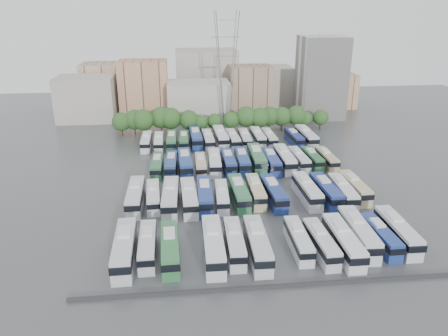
{
  "coord_description": "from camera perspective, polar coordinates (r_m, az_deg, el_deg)",
  "views": [
    {
      "loc": [
        -12.77,
        -81.26,
        36.25
      ],
      "look_at": [
        -3.51,
        5.13,
        3.0
      ],
      "focal_mm": 35.0,
      "sensor_mm": 36.0,
      "label": 1
    }
  ],
  "objects": [
    {
      "name": "bus_r0_s11",
      "position": [
        72.84,
        17.12,
        -8.09
      ],
      "size": [
        3.46,
        13.4,
        4.17
      ],
      "rotation": [
        0.0,
        0.0,
        -0.04
      ],
      "color": "silver",
      "rests_on": "ground"
    },
    {
      "name": "bus_r1_s13",
      "position": [
        90.16,
        16.67,
        -2.42
      ],
      "size": [
        2.79,
        12.03,
        3.76
      ],
      "rotation": [
        0.0,
        0.0,
        0.01
      ],
      "color": "#C6B888",
      "rests_on": "ground"
    },
    {
      "name": "tree_line",
      "position": [
        127.87,
        -1.12,
        6.5
      ],
      "size": [
        63.74,
        7.77,
        7.99
      ],
      "color": "black",
      "rests_on": "ground"
    },
    {
      "name": "bus_r3_s8",
      "position": [
        117.73,
        2.76,
        3.88
      ],
      "size": [
        2.72,
        11.45,
        3.58
      ],
      "rotation": [
        0.0,
        0.0,
        -0.02
      ],
      "color": "silver",
      "rests_on": "ground"
    },
    {
      "name": "bus_r3_s7",
      "position": [
        117.05,
        1.16,
        3.81
      ],
      "size": [
        3.05,
        11.69,
        3.64
      ],
      "rotation": [
        0.0,
        0.0,
        0.05
      ],
      "color": "silver",
      "rests_on": "ground"
    },
    {
      "name": "bus_r3_s10",
      "position": [
        118.92,
        5.92,
        3.95
      ],
      "size": [
        2.59,
        11.23,
        3.51
      ],
      "rotation": [
        0.0,
        0.0,
        0.01
      ],
      "color": "silver",
      "rests_on": "ground"
    },
    {
      "name": "bus_r3_s6",
      "position": [
        118.0,
        -0.45,
        4.08
      ],
      "size": [
        3.45,
        13.28,
        4.13
      ],
      "rotation": [
        0.0,
        0.0,
        0.04
      ],
      "color": "silver",
      "rests_on": "ground"
    },
    {
      "name": "bus_r2_s4",
      "position": [
        98.78,
        -3.07,
        0.41
      ],
      "size": [
        2.51,
        10.83,
        3.39
      ],
      "rotation": [
        0.0,
        0.0,
        -0.01
      ],
      "color": "#C6B788",
      "rests_on": "ground"
    },
    {
      "name": "bus_r2_s11",
      "position": [
        103.45,
        9.74,
        1.16
      ],
      "size": [
        2.88,
        11.58,
        3.61
      ],
      "rotation": [
        0.0,
        0.0,
        0.03
      ],
      "color": "silver",
      "rests_on": "ground"
    },
    {
      "name": "bus_r1_s2",
      "position": [
        82.25,
        -7.0,
        -3.8
      ],
      "size": [
        3.34,
        13.4,
        4.18
      ],
      "rotation": [
        0.0,
        0.0,
        -0.03
      ],
      "color": "silver",
      "rests_on": "ground"
    },
    {
      "name": "bus_r1_s5",
      "position": [
        83.0,
        -0.29,
        -3.68
      ],
      "size": [
        2.89,
        10.93,
        3.4
      ],
      "rotation": [
        0.0,
        0.0,
        -0.05
      ],
      "color": "white",
      "rests_on": "ground"
    },
    {
      "name": "bus_r0_s0",
      "position": [
        67.25,
        -12.86,
        -10.19
      ],
      "size": [
        3.22,
        13.54,
        4.23
      ],
      "rotation": [
        0.0,
        0.0,
        0.02
      ],
      "color": "silver",
      "rests_on": "ground"
    },
    {
      "name": "bus_r0_s10",
      "position": [
        69.91,
        15.28,
        -9.21
      ],
      "size": [
        2.97,
        13.05,
        4.09
      ],
      "rotation": [
        0.0,
        0.0,
        -0.01
      ],
      "color": "white",
      "rests_on": "ground"
    },
    {
      "name": "city_buildings",
      "position": [
        155.82,
        -4.13,
        10.39
      ],
      "size": [
        102.0,
        35.0,
        20.0
      ],
      "color": "#9E998E",
      "rests_on": "ground"
    },
    {
      "name": "bus_r0_s12",
      "position": [
        73.75,
        19.72,
        -8.33
      ],
      "size": [
        2.63,
        11.21,
        3.5
      ],
      "rotation": [
        0.0,
        0.0,
        0.02
      ],
      "color": "navy",
      "rests_on": "ground"
    },
    {
      "name": "bus_r3_s12",
      "position": [
        119.67,
        9.16,
        3.92
      ],
      "size": [
        3.08,
        11.54,
        3.59
      ],
      "rotation": [
        0.0,
        0.0,
        0.05
      ],
      "color": "navy",
      "rests_on": "ground"
    },
    {
      "name": "bus_r0_s4",
      "position": [
        66.47,
        -1.42,
        -10.0
      ],
      "size": [
        3.15,
        13.57,
        4.24
      ],
      "rotation": [
        0.0,
        0.0,
        -0.01
      ],
      "color": "silver",
      "rests_on": "ground"
    },
    {
      "name": "bus_r2_s7",
      "position": [
        100.68,
        2.41,
        0.97
      ],
      "size": [
        3.03,
        12.35,
        3.85
      ],
      "rotation": [
        0.0,
        0.0,
        -0.03
      ],
      "color": "navy",
      "rests_on": "ground"
    },
    {
      "name": "bus_r0_s1",
      "position": [
        67.91,
        -9.96,
        -9.92
      ],
      "size": [
        2.7,
        11.56,
        3.61
      ],
      "rotation": [
        0.0,
        0.0,
        0.02
      ],
      "color": "silver",
      "rests_on": "ground"
    },
    {
      "name": "bus_r1_s8",
      "position": [
        84.39,
        6.46,
        -3.21
      ],
      "size": [
        3.3,
        12.51,
        3.89
      ],
      "rotation": [
        0.0,
        0.0,
        0.05
      ],
      "color": "navy",
      "rests_on": "ground"
    },
    {
      "name": "bus_r1_s11",
      "position": [
        86.71,
        13.15,
        -2.94
      ],
      "size": [
        3.22,
        12.8,
        3.99
      ],
      "rotation": [
        0.0,
        0.0,
        0.04
      ],
      "color": "navy",
      "rests_on": "ground"
    },
    {
      "name": "bus_r2_s10",
      "position": [
        102.38,
        7.92,
        1.21
      ],
      "size": [
        2.95,
        13.27,
        4.16
      ],
      "rotation": [
        0.0,
        0.0,
        -0.0
      ],
      "color": "silver",
      "rests_on": "ground"
    },
    {
      "name": "bus_r2_s6",
      "position": [
        100.19,
        0.59,
        0.84
      ],
      "size": [
        2.67,
        11.85,
        3.71
      ],
      "rotation": [
        0.0,
        0.0,
        0.01
      ],
      "color": "navy",
      "rests_on": "ground"
    },
    {
      "name": "bus_r0_s13",
      "position": [
        75.58,
        21.69,
        -7.66
      ],
      "size": [
        3.04,
        12.79,
        3.99
      ],
      "rotation": [
        0.0,
        0.0,
        -0.02
      ],
      "color": "silver",
      "rests_on": "ground"
    },
    {
      "name": "bus_r0_s9",
      "position": [
        69.2,
        12.56,
        -9.5
      ],
      "size": [
        2.83,
        11.56,
        3.6
      ],
      "rotation": [
        0.0,
        0.0,
        0.03
      ],
      "color": "silver",
      "rests_on": "ground"
    },
    {
      "name": "parapet",
      "position": [
        61.55,
        7.3,
        -15.05
      ],
      "size": [
        56.0,
        0.5,
        0.5
      ],
      "primitive_type": "cube",
      "color": "#2D2D30",
      "rests_on": "ground"
    },
    {
      "name": "bus_r3_s4",
      "position": [
        117.61,
        -3.71,
        3.95
      ],
      "size": [
        3.2,
        12.92,
        4.03
      ],
      "rotation": [
        0.0,
        0.0,
        0.03
      ],
      "color": "navy",
      "rests_on": "ground"
    },
    {
      "name": "bus_r3_s9",
      "position": [
        118.83,
        4.44,
        4.04
      ],
      "size": [
        2.67,
        11.93,
        3.74
      ],
      "rotation": [
        0.0,
        0.0,
        0.01
      ],
      "color": "silver",
      "rests_on": "ground"
    },
    {
      "name": "bus_r0_s5",
      "position": [
        67.64,
        1.37,
        -9.67
      ],
      "size": [
        2.85,
        11.83,
        3.69
      ],
      "rotation": [
        0.0,
        0.0,
        -0.02
      ],
      "color": "silver",
      "rests_on": "ground"
    },
    {
      "name": "bus_r1_s6",
      "position": [
        83.8,
        1.96,
        -3.24
      ],
      "size": [
        3.1,
        12.68,
        3.95
      ],
      "rotation": [
        0.0,
        0.0,
        0.03
      ],
      "color": "#2F6F47",
      "rests_on": "ground"
    },
    {
      "name": "bus_r2_s13",
      "position": [
        105.22,
        13.26,
        1.19
      ],
      "size": [
        2.59,
        11.1,
        3.47
      ],
      "rotation": [
        0.0,
        0.0,
        0.02
      ],
      "color": "tan",
      "rests_on": "ground"
    },
    {
      "name": "bus_r3_s2",
      "position": [
        116.17,
        -6.86,
        3.54
      ],
      "size": [
        2.72,
        11.71,
        3.66
      ],
      "rotation": [
        0.0,
        0.0,
        -0.02
      ],
      "color": "#307145",
      "rests_on": "ground"
    },
    {
      "name": "bus_r2_s9",
      "position": [
        100.84,
        6.18,
        0.9
      ],
      "size": [
        2.85,
        12.38,
        3.87
      ],
      "rotation": [
        0.0,
        0.0,
        -0.01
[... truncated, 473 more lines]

